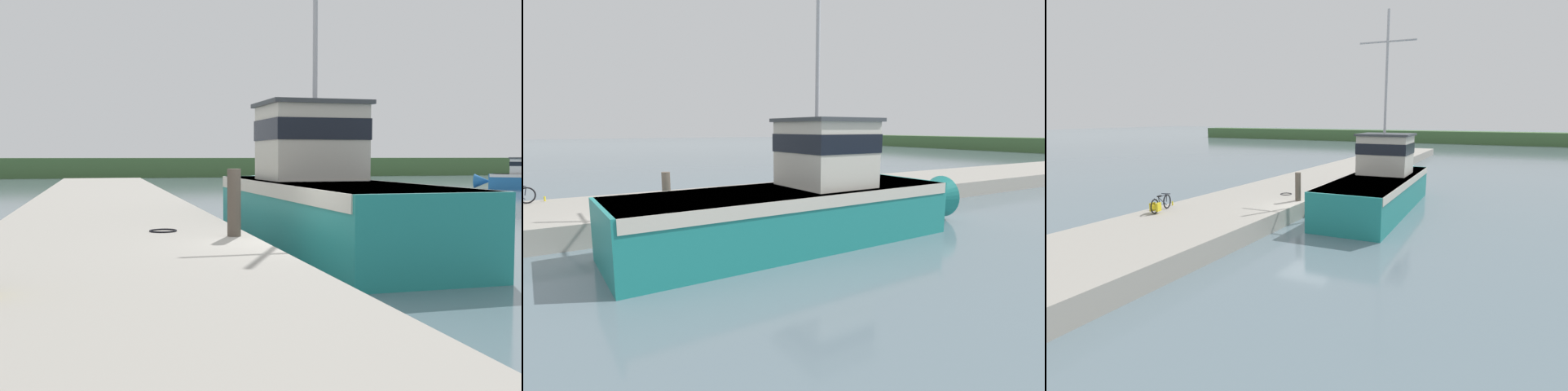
# 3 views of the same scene
# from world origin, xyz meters

# --- Properties ---
(ground_plane) EXTENTS (320.00, 320.00, 0.00)m
(ground_plane) POSITION_xyz_m (0.00, 0.00, 0.00)
(ground_plane) COLOR slate
(dock_pier) EXTENTS (5.84, 80.00, 0.83)m
(dock_pier) POSITION_xyz_m (-3.62, 0.00, 0.41)
(dock_pier) COLOR #A39E93
(dock_pier) RESTS_ON ground_plane
(fishing_boat_main) EXTENTS (3.75, 13.61, 10.63)m
(fishing_boat_main) POSITION_xyz_m (2.14, 4.75, 1.40)
(fishing_boat_main) COLOR teal
(fishing_boat_main) RESTS_ON ground_plane
(mooring_post) EXTENTS (0.29, 0.29, 1.46)m
(mooring_post) POSITION_xyz_m (-1.12, 0.99, 1.56)
(mooring_post) COLOR #51473D
(mooring_post) RESTS_ON dock_pier
(hose_coil) EXTENTS (0.63, 0.63, 0.04)m
(hose_coil) POSITION_xyz_m (-2.52, 2.25, 0.84)
(hose_coil) COLOR black
(hose_coil) RESTS_ON dock_pier
(water_bottle_by_bike) EXTENTS (0.07, 0.07, 0.20)m
(water_bottle_by_bike) POSITION_xyz_m (-6.08, -2.72, 0.93)
(water_bottle_by_bike) COLOR yellow
(water_bottle_by_bike) RESTS_ON dock_pier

